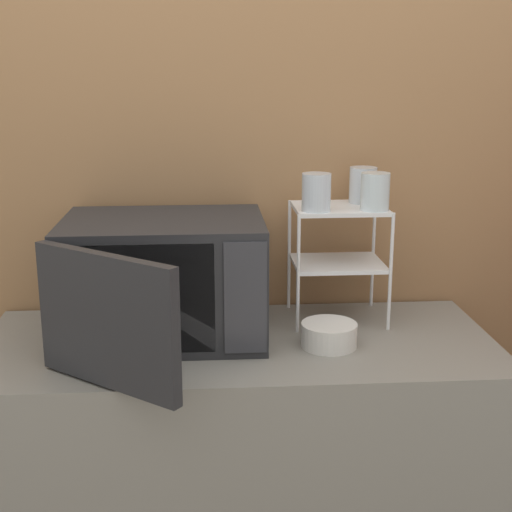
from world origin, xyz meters
The scene contains 8 objects.
wall_back centered at (0.00, 0.65, 1.30)m, with size 8.00×0.06×2.60m.
counter centered at (0.00, 0.30, 0.47)m, with size 1.43×0.61×0.93m.
microwave centered at (-0.21, 0.35, 1.10)m, with size 0.57×0.69×0.34m.
dish_rack centered at (0.31, 0.47, 1.18)m, with size 0.28×0.23×0.35m.
glass_front_left centered at (0.23, 0.41, 1.33)m, with size 0.08×0.08×0.11m.
glass_back_right centered at (0.39, 0.52, 1.33)m, with size 0.08×0.08×0.11m.
glass_front_right centered at (0.40, 0.41, 1.33)m, with size 0.08×0.08×0.11m.
bowl centered at (0.24, 0.25, 0.96)m, with size 0.15×0.15×0.07m.
Camera 1 is at (-0.09, -1.56, 1.67)m, focal length 50.00 mm.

